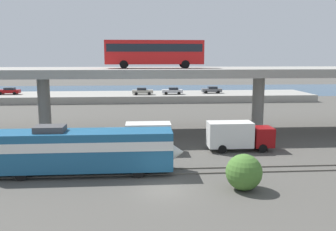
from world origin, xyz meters
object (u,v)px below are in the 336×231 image
(train_locomotive, at_px, (91,149))
(service_truck_west, at_px, (238,135))
(transit_bus_on_overpass, at_px, (155,51))
(parked_car_0, at_px, (143,91))
(parked_car_3, at_px, (212,90))
(parked_car_1, at_px, (9,91))
(parked_car_2, at_px, (172,91))
(service_truck_east, at_px, (140,137))

(train_locomotive, distance_m, service_truck_west, 15.74)
(train_locomotive, distance_m, transit_bus_on_overpass, 18.55)
(service_truck_west, bearing_deg, parked_car_0, 103.22)
(parked_car_0, relative_size, parked_car_3, 1.00)
(train_locomotive, bearing_deg, transit_bus_on_overpass, 69.30)
(parked_car_1, height_order, parked_car_3, same)
(parked_car_0, bearing_deg, parked_car_3, 8.09)
(parked_car_2, bearing_deg, parked_car_0, 2.39)
(service_truck_east, relative_size, parked_car_2, 1.51)
(service_truck_west, height_order, service_truck_east, same)
(transit_bus_on_overpass, relative_size, parked_car_0, 2.69)
(train_locomotive, relative_size, parked_car_0, 3.58)
(transit_bus_on_overpass, xyz_separation_m, service_truck_east, (-1.90, -8.91, -8.72))
(service_truck_east, height_order, parked_car_1, service_truck_east)
(train_locomotive, xyz_separation_m, parked_car_1, (-24.42, 50.86, 0.10))
(train_locomotive, distance_m, parked_car_2, 49.81)
(service_truck_west, relative_size, parked_car_0, 1.52)
(service_truck_west, bearing_deg, service_truck_east, 180.00)
(service_truck_west, relative_size, parked_car_1, 1.45)
(parked_car_0, bearing_deg, service_truck_west, -76.78)
(transit_bus_on_overpass, height_order, service_truck_west, transit_bus_on_overpass)
(parked_car_1, xyz_separation_m, parked_car_3, (44.41, -0.34, 0.00))
(service_truck_west, distance_m, parked_car_0, 42.79)
(parked_car_2, distance_m, parked_car_3, 9.23)
(transit_bus_on_overpass, xyz_separation_m, service_truck_west, (8.36, -8.91, -8.72))
(train_locomotive, bearing_deg, parked_car_2, 77.28)
(parked_car_1, xyz_separation_m, parked_car_2, (35.39, -2.27, 0.00))
(train_locomotive, xyz_separation_m, parked_car_0, (4.46, 48.32, 0.10))
(service_truck_west, distance_m, parked_car_3, 44.24)
(train_locomotive, xyz_separation_m, transit_bus_on_overpass, (5.89, 15.58, 8.17))
(train_locomotive, relative_size, parked_car_1, 3.41)
(service_truck_west, bearing_deg, parked_car_2, 94.47)
(service_truck_east, bearing_deg, parked_car_2, -99.46)
(transit_bus_on_overpass, height_order, service_truck_east, transit_bus_on_overpass)
(parked_car_1, bearing_deg, parked_car_2, 176.33)
(parked_car_0, bearing_deg, service_truck_east, -90.66)
(parked_car_2, bearing_deg, service_truck_east, 80.54)
(service_truck_east, height_order, parked_car_0, service_truck_east)
(transit_bus_on_overpass, bearing_deg, train_locomotive, -110.70)
(service_truck_east, relative_size, parked_car_0, 1.52)
(transit_bus_on_overpass, relative_size, parked_car_3, 2.70)
(service_truck_west, bearing_deg, transit_bus_on_overpass, 133.16)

